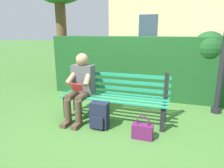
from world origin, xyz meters
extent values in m
plane|color=#3D6B2D|center=(0.00, 0.00, 0.00)|extent=(60.00, 60.00, 0.00)
cube|color=black|center=(-0.85, 0.18, 0.20)|extent=(0.07, 0.07, 0.41)
cube|color=black|center=(0.85, 0.18, 0.20)|extent=(0.07, 0.07, 0.41)
cube|color=black|center=(-0.85, -0.18, 0.20)|extent=(0.07, 0.07, 0.41)
cube|color=black|center=(0.85, -0.18, 0.20)|extent=(0.07, 0.07, 0.41)
cube|color=#1E8460|center=(0.00, -0.23, 0.42)|extent=(1.86, 0.06, 0.02)
cube|color=#1E8460|center=(0.00, -0.08, 0.42)|extent=(1.86, 0.06, 0.02)
cube|color=#1E8460|center=(0.00, 0.08, 0.42)|extent=(1.86, 0.06, 0.02)
cube|color=#1E8460|center=(0.00, 0.23, 0.42)|extent=(1.86, 0.06, 0.02)
cube|color=black|center=(-0.85, -0.22, 0.65)|extent=(0.06, 0.06, 0.44)
cube|color=black|center=(0.85, -0.22, 0.65)|extent=(0.06, 0.06, 0.44)
cube|color=#1E8460|center=(0.00, -0.22, 0.52)|extent=(1.86, 0.02, 0.06)
cube|color=#1E8460|center=(0.00, -0.22, 0.65)|extent=(1.86, 0.02, 0.06)
cube|color=#1E8460|center=(0.00, -0.22, 0.77)|extent=(1.86, 0.02, 0.06)
cube|color=#4C4C51|center=(0.58, -0.02, 0.69)|extent=(0.38, 0.22, 0.52)
sphere|color=#A57A5B|center=(0.58, 0.00, 1.05)|extent=(0.22, 0.22, 0.22)
cylinder|color=#473828|center=(0.48, 0.19, 0.45)|extent=(0.13, 0.42, 0.13)
cylinder|color=#473828|center=(0.68, 0.19, 0.45)|extent=(0.13, 0.42, 0.13)
cylinder|color=#473828|center=(0.48, 0.40, 0.21)|extent=(0.12, 0.12, 0.43)
cylinder|color=#473828|center=(0.68, 0.40, 0.21)|extent=(0.12, 0.12, 0.43)
cube|color=#473828|center=(0.48, 0.48, 0.04)|extent=(0.10, 0.24, 0.07)
cube|color=#473828|center=(0.68, 0.48, 0.04)|extent=(0.10, 0.24, 0.07)
cylinder|color=#A57A5B|center=(0.43, 0.12, 0.75)|extent=(0.14, 0.32, 0.26)
cylinder|color=#A57A5B|center=(0.73, 0.12, 0.75)|extent=(0.14, 0.32, 0.26)
cube|color=#B22626|center=(0.58, 0.24, 0.61)|extent=(0.20, 0.07, 0.13)
cube|color=#19471E|center=(-0.26, -1.61, 0.71)|extent=(4.47, 0.74, 1.41)
sphere|color=#19471E|center=(-1.60, -1.49, 1.20)|extent=(0.67, 0.67, 0.67)
sphere|color=#19471E|center=(0.86, -1.68, 1.13)|extent=(0.59, 0.59, 0.59)
cylinder|color=brown|center=(2.73, -2.83, 1.50)|extent=(0.33, 0.33, 3.00)
cube|color=beige|center=(-1.54, -8.53, 3.10)|extent=(8.13, 2.99, 6.20)
cube|color=#334756|center=(0.49, -7.01, 1.74)|extent=(0.90, 0.04, 1.20)
cube|color=#191E33|center=(0.12, 0.37, 0.22)|extent=(0.29, 0.17, 0.43)
cube|color=#191E33|center=(0.12, 0.48, 0.13)|extent=(0.20, 0.04, 0.19)
cylinder|color=#191E33|center=(0.04, 0.27, 0.24)|extent=(0.04, 0.04, 0.26)
cylinder|color=#191E33|center=(0.21, 0.27, 0.24)|extent=(0.04, 0.04, 0.26)
cube|color=#59194C|center=(-0.60, 0.49, 0.11)|extent=(0.30, 0.14, 0.22)
torus|color=#59194C|center=(-0.60, 0.49, 0.27)|extent=(0.19, 0.02, 0.19)
cylinder|color=black|center=(-1.78, -0.92, 0.05)|extent=(0.18, 0.18, 0.10)
camera|label=1|loc=(-1.00, 3.13, 1.51)|focal=31.98mm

